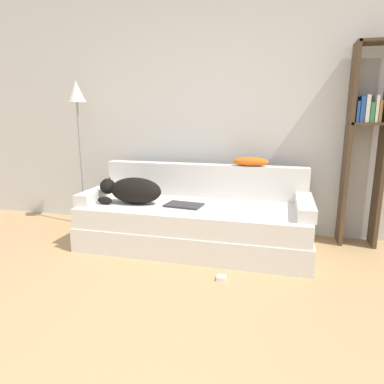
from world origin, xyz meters
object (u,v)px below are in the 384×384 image
(throw_pillow, at_px, (250,162))
(floor_lamp, at_px, (78,115))
(couch, at_px, (194,226))
(laptop, at_px, (184,205))
(bookshelf, at_px, (366,137))
(power_adapter, at_px, (221,278))
(dog, at_px, (132,190))

(throw_pillow, xyz_separation_m, floor_lamp, (-1.94, -0.03, 0.47))
(couch, bearing_deg, throw_pillow, 37.62)
(laptop, height_order, bookshelf, bookshelf)
(couch, bearing_deg, bookshelf, 17.37)
(couch, xyz_separation_m, power_adapter, (0.39, -0.66, -0.19))
(power_adapter, bearing_deg, laptop, 128.87)
(dog, relative_size, floor_lamp, 0.39)
(couch, distance_m, laptop, 0.25)
(couch, xyz_separation_m, floor_lamp, (-1.45, 0.35, 1.08))
(couch, relative_size, laptop, 5.96)
(dog, height_order, laptop, dog)
(power_adapter, bearing_deg, throw_pillow, 84.26)
(couch, height_order, laptop, laptop)
(bookshelf, bearing_deg, floor_lamp, -177.33)
(bookshelf, height_order, floor_lamp, bookshelf)
(floor_lamp, bearing_deg, throw_pillow, 0.87)
(power_adapter, bearing_deg, floor_lamp, 151.23)
(couch, distance_m, dog, 0.71)
(laptop, relative_size, bookshelf, 0.19)
(couch, height_order, dog, dog)
(dog, distance_m, floor_lamp, 1.19)
(laptop, relative_size, floor_lamp, 0.22)
(throw_pillow, relative_size, bookshelf, 0.19)
(floor_lamp, xyz_separation_m, power_adapter, (1.84, -1.01, -1.27))
(couch, bearing_deg, dog, -171.54)
(floor_lamp, height_order, power_adapter, floor_lamp)
(couch, height_order, power_adapter, couch)
(throw_pillow, height_order, bookshelf, bookshelf)
(power_adapter, bearing_deg, couch, 120.62)
(laptop, distance_m, floor_lamp, 1.66)
(laptop, distance_m, power_adapter, 0.87)
(throw_pillow, relative_size, floor_lamp, 0.22)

